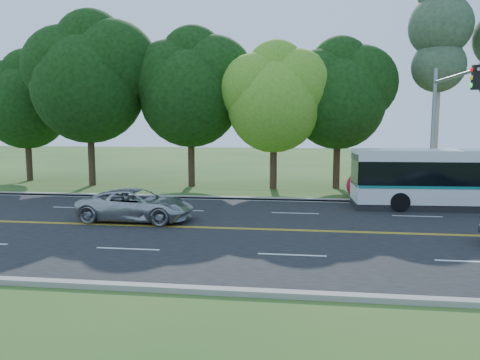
# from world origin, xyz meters

# --- Properties ---
(ground) EXTENTS (120.00, 120.00, 0.00)m
(ground) POSITION_xyz_m (0.00, 0.00, 0.00)
(ground) COLOR #224D19
(ground) RESTS_ON ground
(road) EXTENTS (60.00, 14.00, 0.02)m
(road) POSITION_xyz_m (0.00, 0.00, 0.01)
(road) COLOR black
(road) RESTS_ON ground
(curb_north) EXTENTS (60.00, 0.30, 0.15)m
(curb_north) POSITION_xyz_m (0.00, 7.15, 0.07)
(curb_north) COLOR gray
(curb_north) RESTS_ON ground
(curb_south) EXTENTS (60.00, 0.30, 0.15)m
(curb_south) POSITION_xyz_m (0.00, -7.15, 0.07)
(curb_south) COLOR gray
(curb_south) RESTS_ON ground
(grass_verge) EXTENTS (60.00, 4.00, 0.10)m
(grass_verge) POSITION_xyz_m (0.00, 9.00, 0.05)
(grass_verge) COLOR #224D19
(grass_verge) RESTS_ON ground
(lane_markings) EXTENTS (57.60, 13.82, 0.00)m
(lane_markings) POSITION_xyz_m (-0.09, 0.00, 0.02)
(lane_markings) COLOR gold
(lane_markings) RESTS_ON road
(tree_row) EXTENTS (44.70, 9.10, 13.84)m
(tree_row) POSITION_xyz_m (-5.15, 12.13, 6.73)
(tree_row) COLOR #321F16
(tree_row) RESTS_ON ground
(bougainvillea_hedge) EXTENTS (9.50, 2.25, 1.50)m
(bougainvillea_hedge) POSITION_xyz_m (7.18, 8.15, 0.72)
(bougainvillea_hedge) COLOR #A60D1B
(bougainvillea_hedge) RESTS_ON ground
(traffic_signal) EXTENTS (0.42, 6.10, 7.00)m
(traffic_signal) POSITION_xyz_m (6.49, 5.40, 4.67)
(traffic_signal) COLOR gray
(traffic_signal) RESTS_ON ground
(transit_bus) EXTENTS (11.20, 2.98, 2.90)m
(transit_bus) POSITION_xyz_m (7.90, 5.80, 1.46)
(transit_bus) COLOR silver
(transit_bus) RESTS_ON road
(suv) EXTENTS (5.01, 2.44, 1.37)m
(suv) POSITION_xyz_m (-7.31, 0.95, 0.71)
(suv) COLOR #AAADAE
(suv) RESTS_ON road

